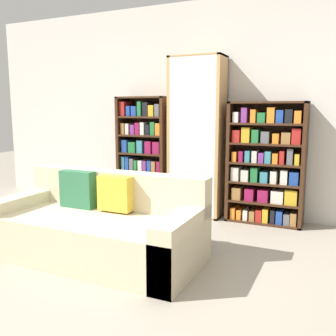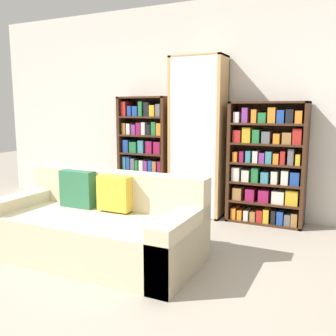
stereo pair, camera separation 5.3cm
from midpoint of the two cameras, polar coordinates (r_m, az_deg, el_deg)
The scene contains 7 objects.
ground_plane at distance 3.06m, azimuth -11.26°, elevation -17.48°, with size 16.00×16.00×0.00m, color gray.
wall_back at distance 4.94m, azimuth 5.83°, elevation 8.90°, with size 6.73×0.06×2.70m.
couch at distance 3.55m, azimuth -10.17°, elevation -8.93°, with size 1.90×0.89×0.76m.
bookshelf_left at distance 5.10m, azimuth -3.18°, elevation 2.09°, with size 0.70×0.32×1.52m.
display_cabinet at distance 4.75m, azimuth 4.91°, elevation 4.53°, with size 0.67×0.36×1.99m.
bookshelf_right at distance 4.56m, azimuth 15.24°, elevation 0.44°, with size 0.89×0.32×1.44m.
wine_bottle at distance 3.83m, azimuth 4.46°, elevation -9.56°, with size 0.08×0.08×0.33m.
Camera 2 is at (1.69, -2.16, 1.36)m, focal length 40.00 mm.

